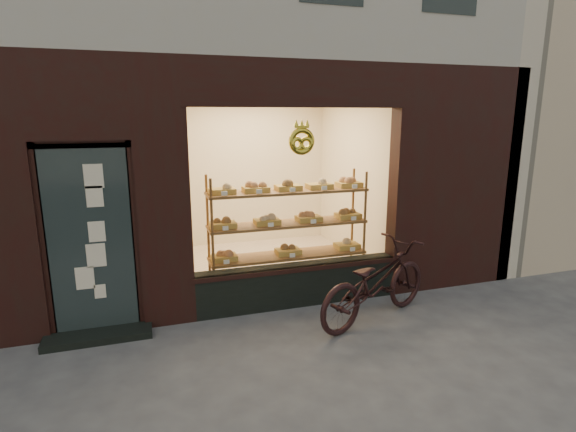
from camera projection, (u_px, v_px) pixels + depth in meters
name	position (u px, v px, depth m)	size (l,w,h in m)	color
ground	(329.00, 406.00, 3.88)	(90.00, 90.00, 0.00)	#444445
display_shelf	(288.00, 232.00, 6.19)	(2.20, 0.45, 1.70)	brown
bicycle	(375.00, 282.00, 5.43)	(0.64, 1.84, 0.96)	black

